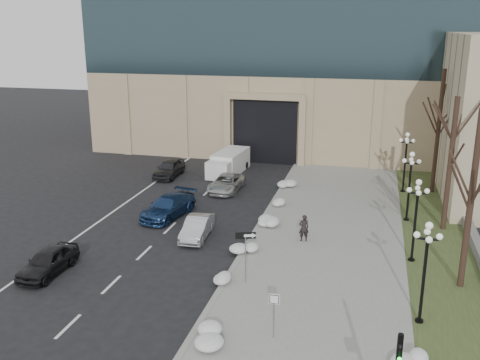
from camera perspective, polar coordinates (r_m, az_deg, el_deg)
The scene contains 27 objects.
sidewalk at distance 32.62m, azimuth 9.18°, elevation -6.58°, with size 9.00×40.00×0.12m, color gray.
curb at distance 33.23m, azimuth 1.41°, elevation -5.90°, with size 0.30×40.00×0.14m, color gray.
grass_strip at distance 32.81m, azimuth 20.64°, elevation -7.35°, with size 4.00×40.00×0.10m, color #324221.
stone_wall at distance 34.84m, azimuth 23.64°, elevation -5.77°, with size 0.50×30.00×0.70m, color slate.
car_a at distance 30.01m, azimuth -19.80°, elevation -8.17°, with size 1.62×4.03×1.37m, color black.
car_b at distance 32.91m, azimuth -4.60°, elevation -5.10°, with size 1.36×3.90×1.28m, color #B8B9C0.
car_c at distance 36.59m, azimuth -7.66°, elevation -2.83°, with size 2.02×4.97×1.44m, color navy.
car_d at distance 41.87m, azimuth -1.45°, elevation -0.33°, with size 2.10×4.56×1.27m, color #B5B5B5.
car_e at distance 46.14m, azimuth -7.57°, elevation 1.25°, with size 1.75×4.34×1.48m, color #2A2B2F.
pedestrian at distance 32.19m, azimuth 6.83°, elevation -5.10°, with size 0.60×0.39×1.64m, color black.
box_truck at distance 46.77m, azimuth -1.23°, elevation 1.80°, with size 2.56×6.04×1.87m.
one_way_sign at distance 26.45m, azimuth 0.97°, elevation -6.59°, with size 1.05×0.47×2.83m.
keep_sign at distance 22.42m, azimuth 3.67°, elevation -13.32°, with size 0.46×0.06×2.13m.
snow_clump_b at distance 22.86m, azimuth -3.76°, elevation -16.39°, with size 1.10×1.60×0.36m, color white.
snow_clump_c at distance 26.86m, azimuth -1.49°, elevation -11.03°, with size 1.10×1.60×0.36m, color white.
snow_clump_d at distance 30.69m, azimuth 0.53°, elevation -7.37°, with size 1.10×1.60×0.36m, color white.
snow_clump_e at distance 34.83m, azimuth 3.23°, elevation -4.45°, with size 1.10×1.60×0.36m, color white.
snow_clump_f at distance 38.79m, azimuth 3.99°, elevation -2.25°, with size 1.10×1.60×0.36m, color white.
snow_clump_g at distance 42.88m, azimuth 5.01°, elevation -0.45°, with size 1.10×1.60×0.36m, color white.
snow_clump_h at distance 22.51m, azimuth 17.91°, elevation -17.82°, with size 1.10×1.60×0.36m, color white.
lamppost_a at distance 24.13m, azimuth 19.19°, elevation -8.00°, with size 1.18×1.18×4.76m.
lamppost_b at distance 30.17m, azimuth 18.29°, elevation -3.01°, with size 1.18×1.18×4.76m.
lamppost_c at distance 36.38m, azimuth 17.69°, elevation 0.30°, with size 1.18×1.18×4.76m.
lamppost_d at distance 42.67m, azimuth 17.27°, elevation 2.63°, with size 1.18×1.18×4.76m.
tree_near at distance 27.29m, azimuth 23.70°, elevation 0.47°, with size 3.20×3.20×9.00m.
tree_mid at distance 35.06m, azimuth 21.70°, elevation 3.43°, with size 3.20×3.20×8.50m.
tree_far at distance 42.76m, azimuth 20.55°, elevation 6.58°, with size 3.20×3.20×9.50m.
Camera 1 is at (5.79, -16.00, 12.65)m, focal length 40.00 mm.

